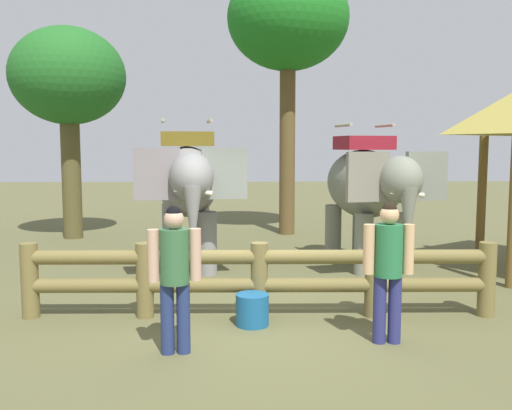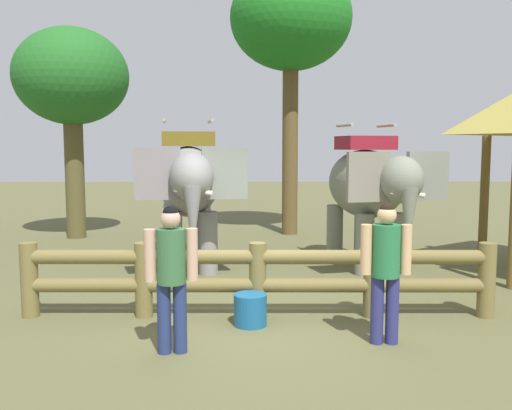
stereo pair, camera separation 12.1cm
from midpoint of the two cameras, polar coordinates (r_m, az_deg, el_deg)
ground_plane at (r=7.99m, az=-0.10°, el=-11.33°), size 60.00×60.00×0.00m
log_fence at (r=7.85m, az=-0.10°, el=-7.09°), size 6.62×0.35×1.05m
elephant_near_left at (r=10.88m, az=-7.29°, el=2.02°), size 1.94×3.44×2.91m
elephant_center at (r=11.09m, az=11.01°, el=1.79°), size 2.05×3.37×2.82m
tourist_woman_in_black at (r=6.91m, az=12.85°, el=-5.71°), size 0.61×0.34×1.72m
tourist_man_in_blue at (r=6.48m, az=-8.83°, el=-6.45°), size 0.60×0.37×1.72m
tree_far_left at (r=15.30m, az=-18.83°, el=12.00°), size 2.89×2.89×5.38m
tree_back_center at (r=15.47m, az=3.05°, el=18.14°), size 3.20×3.20×7.09m
feed_bucket at (r=7.58m, az=-0.84°, el=-10.63°), size 0.44×0.44×0.42m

